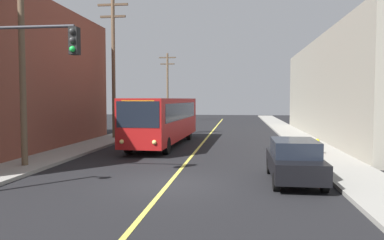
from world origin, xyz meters
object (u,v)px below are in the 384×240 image
Objects in this scene: parked_car_black at (294,160)px; utility_pole_near at (22,51)px; utility_pole_far at (167,83)px; fire_hydrant at (317,146)px; utility_pole_mid at (113,61)px; traffic_signal_left_corner at (25,69)px; city_bus at (164,119)px.

parked_car_black is 12.67m from utility_pole_near.
utility_pole_far reaches higher than fire_hydrant.
traffic_signal_left_corner is at bearing -83.41° from utility_pole_mid.
utility_pole_near is 0.86× the size of utility_pole_mid.
utility_pole_far is 34.24m from fire_hydrant.
utility_pole_far is (-0.35, 23.66, -0.74)m from utility_pole_mid.
city_bus reaches higher than fire_hydrant.
utility_pole_near is at bearing -116.50° from city_bus.
utility_pole_mid is (-4.62, 3.04, 4.28)m from city_bus.
traffic_signal_left_corner is at bearing -56.44° from utility_pole_near.
utility_pole_mid reaches higher than utility_pole_far.
parked_car_black is 5.25× the size of fire_hydrant.
fire_hydrant is (9.35, -4.03, -1.23)m from city_bus.
city_bus is 2.77× the size of parked_car_black.
utility_pole_far is at bearing 90.86° from utility_pole_mid.
traffic_signal_left_corner is at bearing -103.85° from city_bus.
parked_car_black is 6.87m from fire_hydrant.
city_bus is 27.39m from utility_pole_far.
parked_car_black is 0.41× the size of utility_pole_mid.
utility_pole_near is at bearing 173.65° from parked_car_black.
utility_pole_far is at bearing 108.08° from parked_car_black.
city_bus is 1.13× the size of utility_pole_mid.
utility_pole_near is at bearing -89.41° from utility_pole_far.
city_bus is 10.89m from utility_pole_near.
utility_pole_near reaches higher than city_bus.
utility_pole_mid is at bearing 146.65° from city_bus.
utility_pole_near is 0.99× the size of utility_pole_far.
utility_pole_far is (-12.16, 37.25, 4.51)m from parked_car_black.
utility_pole_near is at bearing -89.92° from utility_pole_mid.
utility_pole_mid is (-0.02, 12.27, 0.80)m from utility_pole_near.
parked_car_black is 0.47× the size of utility_pole_near.
traffic_signal_left_corner is (1.70, -2.56, -1.00)m from utility_pole_near.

